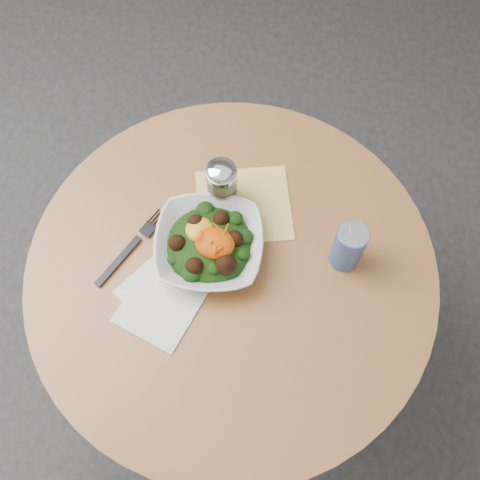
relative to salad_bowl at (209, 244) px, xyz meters
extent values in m
plane|color=#2A2A2C|center=(0.06, -0.02, -0.78)|extent=(6.00, 6.00, 0.00)
cylinder|color=black|center=(0.06, -0.02, -0.77)|extent=(0.52, 0.52, 0.03)
cylinder|color=black|center=(0.06, -0.02, -0.43)|extent=(0.10, 0.10, 0.71)
cylinder|color=#C28046|center=(0.06, -0.02, -0.05)|extent=(0.90, 0.90, 0.04)
cube|color=#FCB50D|center=(0.03, 0.13, -0.03)|extent=(0.27, 0.27, 0.00)
cube|color=white|center=(-0.07, -0.12, -0.03)|extent=(0.20, 0.20, 0.00)
cube|color=white|center=(-0.05, -0.16, -0.03)|extent=(0.17, 0.17, 0.00)
imported|color=silver|center=(0.00, 0.00, 0.00)|extent=(0.29, 0.29, 0.06)
ellipsoid|color=black|center=(0.00, 0.00, -0.01)|extent=(0.19, 0.19, 0.07)
ellipsoid|color=gold|center=(-0.03, 0.02, 0.02)|extent=(0.06, 0.06, 0.02)
ellipsoid|color=#E04604|center=(0.02, -0.01, 0.03)|extent=(0.09, 0.07, 0.04)
cube|color=black|center=(-0.18, -0.09, -0.03)|extent=(0.05, 0.14, 0.00)
cube|color=black|center=(-0.14, 0.02, -0.03)|extent=(0.05, 0.08, 0.00)
cylinder|color=silver|center=(-0.02, 0.13, 0.02)|extent=(0.07, 0.07, 0.10)
cylinder|color=olive|center=(-0.02, 0.13, 0.00)|extent=(0.06, 0.06, 0.06)
cylinder|color=silver|center=(-0.02, 0.13, 0.08)|extent=(0.07, 0.07, 0.01)
ellipsoid|color=silver|center=(-0.02, 0.13, 0.09)|extent=(0.07, 0.07, 0.03)
cylinder|color=#0D2B99|center=(0.28, 0.08, 0.03)|extent=(0.07, 0.07, 0.12)
cylinder|color=#B4B5BB|center=(0.28, 0.08, 0.09)|extent=(0.06, 0.06, 0.00)
cube|color=#B4B5BB|center=(0.28, 0.08, 0.09)|extent=(0.02, 0.02, 0.00)
camera|label=1|loc=(0.22, -0.44, 1.04)|focal=40.00mm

